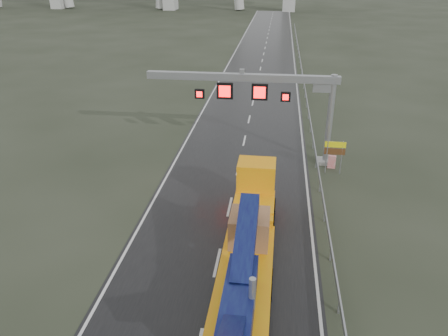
# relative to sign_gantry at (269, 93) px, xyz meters

# --- Properties ---
(ground) EXTENTS (400.00, 400.00, 0.00)m
(ground) POSITION_rel_sign_gantry_xyz_m (-2.10, -17.99, -5.61)
(ground) COLOR #262B1E
(ground) RESTS_ON ground
(road) EXTENTS (11.00, 200.00, 0.02)m
(road) POSITION_rel_sign_gantry_xyz_m (-2.10, 22.01, -5.60)
(road) COLOR black
(road) RESTS_ON ground
(guardrail) EXTENTS (0.20, 140.00, 1.40)m
(guardrail) POSITION_rel_sign_gantry_xyz_m (4.00, 12.01, -4.91)
(guardrail) COLOR gray
(guardrail) RESTS_ON ground
(sign_gantry) EXTENTS (14.90, 1.20, 7.42)m
(sign_gantry) POSITION_rel_sign_gantry_xyz_m (0.00, 0.00, 0.00)
(sign_gantry) COLOR #B3B3AE
(sign_gantry) RESTS_ON ground
(heavy_haul_truck) EXTENTS (2.83, 18.01, 4.22)m
(heavy_haul_truck) POSITION_rel_sign_gantry_xyz_m (-0.45, -14.60, -3.98)
(heavy_haul_truck) COLOR orange
(heavy_haul_truck) RESTS_ON ground
(exit_sign_pair) EXTENTS (1.56, 0.10, 2.67)m
(exit_sign_pair) POSITION_rel_sign_gantry_xyz_m (5.17, -1.92, -3.75)
(exit_sign_pair) COLOR #979A9F
(exit_sign_pair) RESTS_ON ground
(striped_barrier) EXTENTS (0.63, 0.39, 1.02)m
(striped_barrier) POSITION_rel_sign_gantry_xyz_m (5.20, -0.87, -5.10)
(striped_barrier) COLOR red
(striped_barrier) RESTS_ON ground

